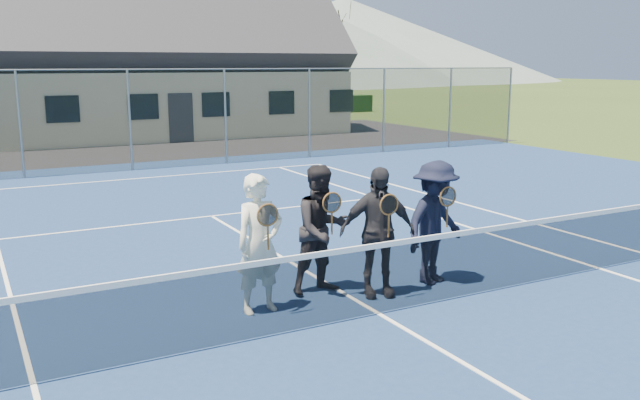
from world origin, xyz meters
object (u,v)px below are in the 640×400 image
object	(u,v)px
player_b	(322,229)
player_d	(435,223)
clubhouse	(163,45)
player_a	(260,244)
player_c	(377,232)
tennis_net	(379,275)

from	to	relation	value
player_b	player_d	bearing A→B (deg)	-13.92
clubhouse	player_b	distance (m)	23.48
player_a	player_b	world-z (taller)	same
player_a	player_c	size ratio (longest dim) A/B	1.00
player_a	player_d	size ratio (longest dim) A/B	1.00
player_a	player_c	xyz separation A→B (m)	(1.66, -0.19, -0.00)
tennis_net	player_d	bearing A→B (deg)	26.42
player_a	player_d	xyz separation A→B (m)	(2.70, -0.12, -0.00)
player_a	clubhouse	bearing A→B (deg)	77.15
player_c	player_d	distance (m)	1.04
clubhouse	player_b	bearing A→B (deg)	-100.45
tennis_net	player_d	distance (m)	1.62
clubhouse	player_b	world-z (taller)	clubhouse
tennis_net	player_b	xyz separation A→B (m)	(-0.22, 1.10, 0.38)
player_c	player_b	bearing A→B (deg)	141.65
clubhouse	player_b	size ratio (longest dim) A/B	8.67
player_a	player_b	size ratio (longest dim) A/B	1.00
player_b	tennis_net	bearing A→B (deg)	-78.61
player_a	player_b	distance (m)	1.10
player_c	player_d	size ratio (longest dim) A/B	1.00
player_b	clubhouse	bearing A→B (deg)	79.55
tennis_net	player_c	xyz separation A→B (m)	(0.38, 0.63, 0.38)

